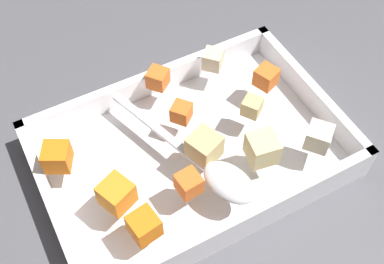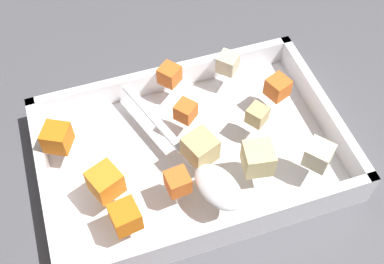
% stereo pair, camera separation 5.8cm
% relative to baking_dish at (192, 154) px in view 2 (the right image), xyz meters
% --- Properties ---
extents(ground_plane, '(4.00, 4.00, 0.00)m').
position_rel_baking_dish_xyz_m(ground_plane, '(-0.02, -0.01, -0.01)').
color(ground_plane, '#4C4C51').
extents(baking_dish, '(0.38, 0.25, 0.05)m').
position_rel_baking_dish_xyz_m(baking_dish, '(0.00, 0.00, 0.00)').
color(baking_dish, silver).
rests_on(baking_dish, ground_plane).
extents(carrot_chunk_heap_top, '(0.03, 0.03, 0.02)m').
position_rel_baking_dish_xyz_m(carrot_chunk_heap_top, '(-0.00, -0.03, 0.05)').
color(carrot_chunk_heap_top, orange).
rests_on(carrot_chunk_heap_top, baking_dish).
extents(carrot_chunk_front_center, '(0.03, 0.03, 0.03)m').
position_rel_baking_dish_xyz_m(carrot_chunk_front_center, '(0.10, 0.09, 0.05)').
color(carrot_chunk_front_center, orange).
rests_on(carrot_chunk_front_center, baking_dish).
extents(carrot_chunk_corner_sw, '(0.04, 0.04, 0.03)m').
position_rel_baking_dish_xyz_m(carrot_chunk_corner_sw, '(0.16, -0.04, 0.05)').
color(carrot_chunk_corner_sw, orange).
rests_on(carrot_chunk_corner_sw, baking_dish).
extents(carrot_chunk_corner_nw, '(0.04, 0.04, 0.03)m').
position_rel_baking_dish_xyz_m(carrot_chunk_corner_nw, '(0.11, 0.04, 0.05)').
color(carrot_chunk_corner_nw, orange).
rests_on(carrot_chunk_corner_nw, baking_dish).
extents(carrot_chunk_mid_left, '(0.03, 0.03, 0.02)m').
position_rel_baking_dish_xyz_m(carrot_chunk_mid_left, '(-0.00, -0.10, 0.05)').
color(carrot_chunk_mid_left, orange).
rests_on(carrot_chunk_mid_left, baking_dish).
extents(carrot_chunk_under_handle, '(0.03, 0.03, 0.03)m').
position_rel_baking_dish_xyz_m(carrot_chunk_under_handle, '(-0.13, -0.03, 0.05)').
color(carrot_chunk_under_handle, orange).
rests_on(carrot_chunk_under_handle, baking_dish).
extents(carrot_chunk_far_right, '(0.03, 0.03, 0.03)m').
position_rel_baking_dish_xyz_m(carrot_chunk_far_right, '(0.04, 0.06, 0.05)').
color(carrot_chunk_far_right, orange).
rests_on(carrot_chunk_far_right, baking_dish).
extents(potato_chunk_back_center, '(0.03, 0.03, 0.02)m').
position_rel_baking_dish_xyz_m(potato_chunk_back_center, '(-0.08, 0.00, 0.05)').
color(potato_chunk_back_center, tan).
rests_on(potato_chunk_back_center, baking_dish).
extents(potato_chunk_center, '(0.04, 0.04, 0.03)m').
position_rel_baking_dish_xyz_m(potato_chunk_center, '(0.00, 0.03, 0.05)').
color(potato_chunk_center, tan).
rests_on(potato_chunk_center, baking_dish).
extents(potato_chunk_corner_se, '(0.04, 0.04, 0.03)m').
position_rel_baking_dish_xyz_m(potato_chunk_corner_se, '(-0.13, 0.08, 0.05)').
color(potato_chunk_corner_se, beige).
rests_on(potato_chunk_corner_se, baking_dish).
extents(potato_chunk_heap_side, '(0.04, 0.04, 0.03)m').
position_rel_baking_dish_xyz_m(potato_chunk_heap_side, '(-0.06, 0.06, 0.05)').
color(potato_chunk_heap_side, '#E0CC89').
rests_on(potato_chunk_heap_side, baking_dish).
extents(potato_chunk_near_left, '(0.04, 0.04, 0.02)m').
position_rel_baking_dish_xyz_m(potato_chunk_near_left, '(-0.08, -0.09, 0.05)').
color(potato_chunk_near_left, beige).
rests_on(potato_chunk_near_left, baking_dish).
extents(serving_spoon, '(0.10, 0.22, 0.02)m').
position_rel_baking_dish_xyz_m(serving_spoon, '(0.00, 0.07, 0.05)').
color(serving_spoon, silver).
rests_on(serving_spoon, baking_dish).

